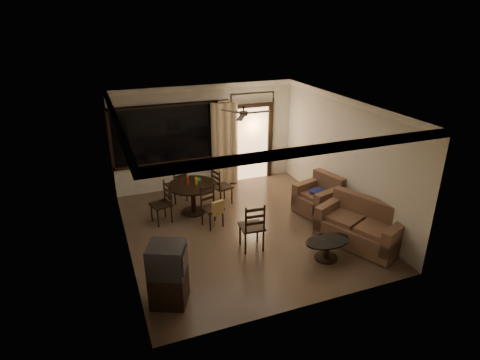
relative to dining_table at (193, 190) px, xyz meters
name	(u,v)px	position (x,y,z in m)	size (l,w,h in m)	color
ground	(243,229)	(0.82, -1.22, -0.58)	(5.50, 5.50, 0.00)	#7F6651
room_shell	(240,128)	(1.41, 0.55, 1.25)	(5.50, 6.70, 5.50)	beige
dining_table	(193,190)	(0.00, 0.00, 0.00)	(1.17, 1.17, 0.95)	black
dining_chair_west	(162,211)	(-0.81, -0.22, -0.30)	(0.52, 0.52, 0.95)	black
dining_chair_east	(222,193)	(0.81, 0.22, -0.30)	(0.52, 0.52, 0.95)	black
dining_chair_south	(213,214)	(0.23, -0.83, -0.27)	(0.52, 0.56, 0.95)	black
dining_chair_north	(178,191)	(-0.21, 0.76, -0.30)	(0.52, 0.52, 0.95)	black
tv_cabinet	(168,274)	(-1.22, -3.06, -0.02)	(0.74, 0.72, 1.11)	black
sofa	(361,227)	(2.93, -2.62, -0.21)	(1.53, 1.92, 0.91)	#4D3124
armchair	(320,198)	(2.85, -1.09, -0.20)	(1.11, 1.11, 0.91)	#4D3124
coffee_table	(327,246)	(1.94, -2.88, -0.31)	(0.93, 0.56, 0.41)	black
side_chair	(252,235)	(0.70, -2.01, -0.26)	(0.51, 0.51, 1.06)	black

